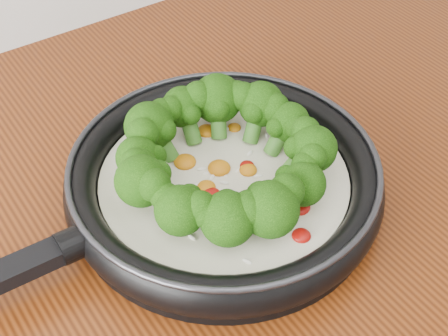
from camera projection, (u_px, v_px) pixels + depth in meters
skillet at (221, 176)px, 0.73m from camera, size 0.54×0.35×0.10m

